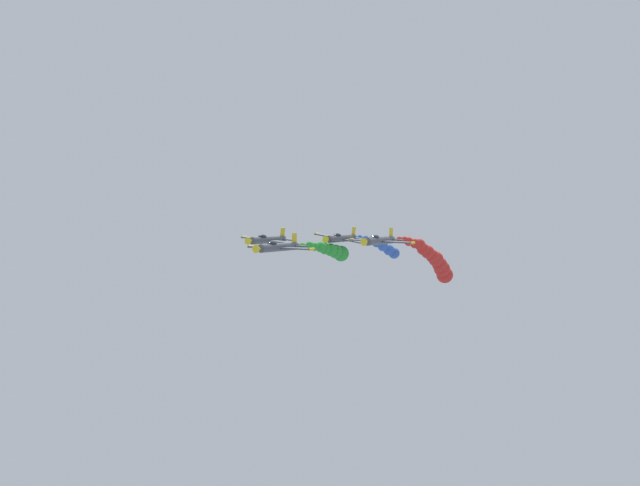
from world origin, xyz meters
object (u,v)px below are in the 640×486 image
Objects in this scene: airplane_lead at (278,247)px; airplane_right_inner at (268,240)px; airplane_left_inner at (380,240)px; airplane_left_outer at (341,238)px.

airplane_right_inner is at bearing -52.76° from airplane_lead.
airplane_lead is 13.53m from airplane_right_inner.
airplane_left_inner is 1.00× the size of airplane_right_inner.
airplane_left_outer reaches higher than airplane_right_inner.
airplane_lead is 1.00× the size of airplane_left_inner.
airplane_lead is at bearing 89.18° from airplane_left_outer.
airplane_right_inner is 11.66m from airplane_left_outer.
airplane_lead is 1.00× the size of airplane_right_inner.
airplane_left_outer is at bearing -90.82° from airplane_lead.
airplane_left_outer is (9.38, -7.36, -0.03)m from airplane_left_inner.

